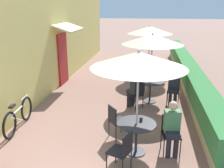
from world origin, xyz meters
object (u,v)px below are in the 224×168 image
patio_umbrella_mid (152,39)px  cafe_chair_far_back (152,63)px  patio_umbrella_near (139,60)px  seated_patron_near_back (172,126)px  cafe_chair_near_right (123,149)px  cafe_chair_mid_right (174,89)px  cafe_chair_far_left (132,67)px  coffee_cup_near (141,119)px  patio_umbrella_far (150,30)px  patio_table_mid (150,86)px  cafe_chair_near_back (171,131)px  cafe_chair_far_right (162,69)px  seated_patron_mid_left (135,88)px  bicycle_leaning (19,116)px  cafe_chair_mid_back (140,81)px  patio_table_far (148,65)px  patio_table_near (136,130)px  cafe_chair_mid_left (137,93)px  seated_patron_mid_right (174,85)px  cafe_chair_near_left (116,119)px

patio_umbrella_mid → cafe_chair_far_back: size_ratio=2.71×
patio_umbrella_near → seated_patron_near_back: size_ratio=1.89×
cafe_chair_near_right → cafe_chair_mid_right: 4.12m
cafe_chair_mid_right → cafe_chair_far_left: (-1.63, 2.91, 0.00)m
coffee_cup_near → patio_umbrella_far: bearing=89.3°
cafe_chair_near_right → patio_table_mid: cafe_chair_near_right is taller
patio_umbrella_mid → cafe_chair_near_back: bearing=-80.8°
cafe_chair_far_left → cafe_chair_far_right: size_ratio=1.00×
cafe_chair_near_right → seated_patron_mid_left: size_ratio=0.70×
coffee_cup_near → cafe_chair_far_right: 5.72m
patio_umbrella_far → bicycle_leaning: (-3.35, -5.65, -1.78)m
coffee_cup_near → patio_umbrella_far: (0.07, 6.20, 1.37)m
cafe_chair_mid_back → patio_table_far: size_ratio=1.00×
patio_table_near → cafe_chair_mid_right: 3.34m
patio_table_far → cafe_chair_mid_back: bearing=-96.1°
cafe_chair_near_right → patio_umbrella_mid: 4.29m
coffee_cup_near → cafe_chair_far_left: (-0.67, 5.95, -0.26)m
cafe_chair_mid_left → cafe_chair_mid_back: size_ratio=1.00×
cafe_chair_near_back → seated_patron_mid_right: bearing=-103.3°
cafe_chair_mid_left → cafe_chair_mid_right: size_ratio=1.00×
patio_umbrella_mid → cafe_chair_mid_right: (0.78, -0.02, -1.63)m
patio_umbrella_near → patio_umbrella_mid: bearing=85.1°
cafe_chair_near_back → cafe_chair_far_back: size_ratio=1.00×
patio_table_far → bicycle_leaning: bearing=-120.7°
patio_table_far → patio_umbrella_far: (0.00, 0.00, 1.59)m
patio_table_near → patio_umbrella_mid: 3.57m
cafe_chair_near_back → cafe_chair_mid_right: 3.01m
patio_table_mid → seated_patron_mid_right: (0.76, -0.13, 0.13)m
coffee_cup_near → cafe_chair_far_back: size_ratio=0.10×
cafe_chair_near_left → seated_patron_mid_left: bearing=133.5°
cafe_chair_far_left → patio_umbrella_near: bearing=-97.2°
patio_umbrella_near → cafe_chair_far_right: (0.74, 5.80, -1.63)m
cafe_chair_far_right → bicycle_leaning: bearing=99.9°
cafe_chair_near_left → cafe_chair_near_back: bearing=35.6°
cafe_chair_far_right → cafe_chair_near_back: bearing=137.5°
patio_umbrella_far → bicycle_leaning: 6.80m
patio_umbrella_near → patio_table_mid: (0.27, 3.19, -1.59)m
cafe_chair_mid_right → cafe_chair_mid_back: bearing=-24.4°
cafe_chair_near_left → patio_table_near: bearing=5.6°
seated_patron_near_back → coffee_cup_near: seated_patron_near_back is taller
coffee_cup_near → cafe_chair_mid_right: size_ratio=0.10×
coffee_cup_near → patio_table_mid: 3.08m
cafe_chair_near_right → bicycle_leaning: bearing=86.7°
patio_table_near → seated_patron_mid_left: seated_patron_mid_left is taller
patio_table_near → cafe_chair_near_left: 0.78m
patio_umbrella_near → cafe_chair_mid_back: patio_umbrella_near is taller
seated_patron_near_back → seated_patron_mid_right: bearing=-102.8°
patio_table_near → patio_table_mid: (0.27, 3.19, 0.00)m
seated_patron_mid_right → cafe_chair_far_left: seated_patron_mid_right is taller
seated_patron_near_back → patio_umbrella_far: (-0.61, 6.25, 1.46)m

